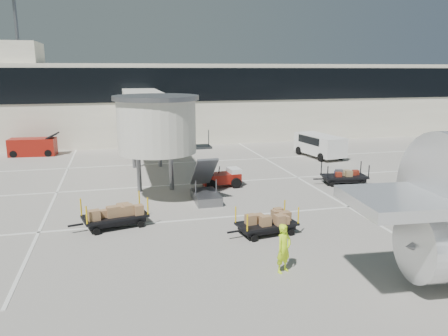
{
  "coord_description": "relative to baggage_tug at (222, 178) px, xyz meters",
  "views": [
    {
      "loc": [
        -6.24,
        -18.7,
        7.4
      ],
      "look_at": [
        -0.44,
        4.59,
        2.0
      ],
      "focal_mm": 35.0,
      "sensor_mm": 36.0,
      "label": 1
    }
  ],
  "objects": [
    {
      "name": "ground",
      "position": [
        -0.24,
        -7.93,
        -0.6
      ],
      "size": [
        140.0,
        140.0,
        0.0
      ],
      "primitive_type": "plane",
      "color": "#A7A195",
      "rests_on": "ground"
    },
    {
      "name": "baggage_tug",
      "position": [
        0.0,
        0.0,
        0.0
      ],
      "size": [
        2.62,
        1.81,
        1.65
      ],
      "rotation": [
        0.0,
        0.0,
        0.1
      ],
      "color": "maroon",
      "rests_on": "ground"
    },
    {
      "name": "box_cart_far",
      "position": [
        -6.62,
        -5.98,
        -0.02
      ],
      "size": [
        3.76,
        2.17,
        1.44
      ],
      "rotation": [
        0.0,
        0.0,
        0.25
      ],
      "color": "black",
      "rests_on": "ground"
    },
    {
      "name": "terminal",
      "position": [
        -0.6,
        22.01,
        3.51
      ],
      "size": [
        64.0,
        12.11,
        15.2
      ],
      "color": "white",
      "rests_on": "ground"
    },
    {
      "name": "minivan",
      "position": [
        10.54,
        7.65,
        0.55
      ],
      "size": [
        2.85,
        5.32,
        1.92
      ],
      "rotation": [
        0.0,
        0.0,
        0.16
      ],
      "color": "white",
      "rests_on": "ground"
    },
    {
      "name": "belt_loader",
      "position": [
        -13.67,
        14.27,
        0.17
      ],
      "size": [
        4.28,
        1.98,
        2.01
      ],
      "rotation": [
        0.0,
        0.0,
        -0.09
      ],
      "color": "maroon",
      "rests_on": "ground"
    },
    {
      "name": "lane_markings",
      "position": [
        -0.91,
        1.4,
        -0.59
      ],
      "size": [
        40.0,
        30.0,
        0.02
      ],
      "color": "silver",
      "rests_on": "ground"
    },
    {
      "name": "box_cart_near",
      "position": [
        -0.07,
        -8.7,
        -0.05
      ],
      "size": [
        3.4,
        1.76,
        1.31
      ],
      "rotation": [
        0.0,
        0.0,
        0.16
      ],
      "color": "black",
      "rests_on": "ground"
    },
    {
      "name": "jet_bridge",
      "position": [
        -4.22,
        4.33,
        3.68
      ],
      "size": [
        5.7,
        20.4,
        6.03
      ],
      "color": "silver",
      "rests_on": "ground"
    },
    {
      "name": "ground_worker",
      "position": [
        -0.67,
        -12.48,
        0.34
      ],
      "size": [
        0.81,
        0.72,
        1.88
      ],
      "primitive_type": "imported",
      "rotation": [
        0.0,
        0.0,
        0.5
      ],
      "color": "#C0F019",
      "rests_on": "ground"
    },
    {
      "name": "suitcase_cart",
      "position": [
        8.03,
        -1.36,
        -0.1
      ],
      "size": [
        3.6,
        1.83,
        1.38
      ],
      "rotation": [
        0.0,
        0.0,
        -0.15
      ],
      "color": "black",
      "rests_on": "ground"
    }
  ]
}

